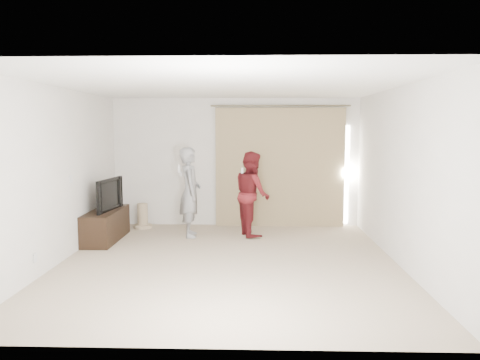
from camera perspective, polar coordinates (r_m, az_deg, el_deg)
name	(u,v)px	position (r m, az deg, el deg)	size (l,w,h in m)	color
floor	(228,262)	(7.07, -1.44, -10.02)	(5.50, 5.50, 0.00)	tan
wall_back	(236,162)	(9.56, -0.54, 2.18)	(5.00, 0.04, 2.60)	beige
wall_left	(59,175)	(7.40, -21.19, 0.54)	(0.04, 5.50, 2.60)	beige
ceiling	(228,85)	(6.82, -1.50, 11.45)	(5.00, 5.50, 0.01)	white
curtain	(280,167)	(9.51, 4.96, 1.54)	(2.80, 0.11, 2.46)	#947F5B
tv_console	(106,225)	(8.71, -16.06, -5.32)	(0.49, 1.41, 0.54)	black
tv	(105,194)	(8.61, -16.17, -1.70)	(0.99, 0.13, 0.57)	black
scratching_post	(143,218)	(9.62, -11.79, -4.55)	(0.37, 0.37, 0.49)	tan
person_man	(190,192)	(8.63, -6.11, -1.48)	(0.49, 0.66, 1.65)	gray
person_woman	(252,194)	(8.68, 1.48, -1.66)	(0.80, 0.91, 1.57)	#591418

